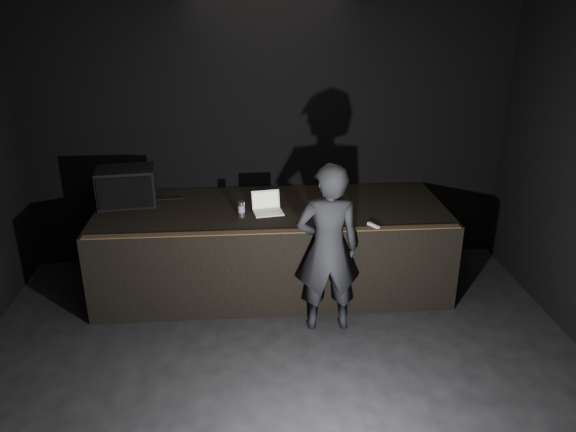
% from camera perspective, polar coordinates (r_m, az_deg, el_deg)
% --- Properties ---
extents(room_walls, '(6.10, 7.10, 3.52)m').
position_cam_1_polar(room_walls, '(3.55, 0.32, 0.41)').
color(room_walls, black).
rests_on(room_walls, ground).
extents(stage_riser, '(4.00, 1.50, 1.00)m').
position_cam_1_polar(stage_riser, '(6.66, -1.62, -3.13)').
color(stage_riser, black).
rests_on(stage_riser, ground).
extents(riser_lip, '(3.92, 0.10, 0.01)m').
position_cam_1_polar(riser_lip, '(5.80, -1.33, -1.58)').
color(riser_lip, brown).
rests_on(riser_lip, stage_riser).
extents(stage_monitor, '(0.70, 0.54, 0.43)m').
position_cam_1_polar(stage_monitor, '(6.76, -16.10, 2.90)').
color(stage_monitor, black).
rests_on(stage_monitor, stage_riser).
extents(cable, '(0.85, 0.09, 0.02)m').
position_cam_1_polar(cable, '(6.85, -14.05, 1.53)').
color(cable, black).
rests_on(cable, stage_riser).
extents(laptop, '(0.36, 0.33, 0.22)m').
position_cam_1_polar(laptop, '(6.32, -2.13, 0.95)').
color(laptop, white).
rests_on(laptop, stage_riser).
extents(beer_can, '(0.07, 0.07, 0.18)m').
position_cam_1_polar(beer_can, '(6.18, -4.75, 0.68)').
color(beer_can, silver).
rests_on(beer_can, stage_riser).
extents(plastic_cup, '(0.08, 0.08, 0.09)m').
position_cam_1_polar(plastic_cup, '(6.52, -2.95, 1.51)').
color(plastic_cup, white).
rests_on(plastic_cup, stage_riser).
extents(wii_remote, '(0.11, 0.15, 0.03)m').
position_cam_1_polar(wii_remote, '(5.99, 8.67, -0.97)').
color(wii_remote, white).
rests_on(wii_remote, stage_riser).
extents(person, '(0.66, 0.44, 1.80)m').
position_cam_1_polar(person, '(5.68, 4.08, -3.35)').
color(person, black).
rests_on(person, ground).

